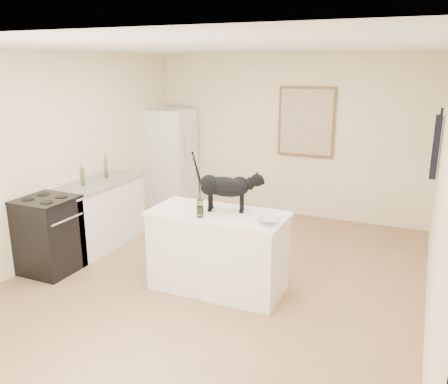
% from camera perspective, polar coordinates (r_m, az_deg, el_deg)
% --- Properties ---
extents(floor, '(5.50, 5.50, 0.00)m').
position_cam_1_polar(floor, '(5.53, -0.81, -10.68)').
color(floor, '#A77F59').
rests_on(floor, ground).
extents(ceiling, '(5.50, 5.50, 0.00)m').
position_cam_1_polar(ceiling, '(4.96, -0.92, 17.34)').
color(ceiling, white).
rests_on(ceiling, ground).
extents(wall_back, '(4.50, 0.00, 4.50)m').
position_cam_1_polar(wall_back, '(7.63, 7.87, 6.80)').
color(wall_back, '#FFEDC5').
rests_on(wall_back, ground).
extents(wall_front, '(4.50, 0.00, 4.50)m').
position_cam_1_polar(wall_front, '(2.95, -24.09, -8.78)').
color(wall_front, '#FFEDC5').
rests_on(wall_front, ground).
extents(wall_left, '(0.00, 5.50, 5.50)m').
position_cam_1_polar(wall_left, '(6.35, -19.69, 4.26)').
color(wall_left, '#FFEDC5').
rests_on(wall_left, ground).
extents(wall_right, '(0.00, 5.50, 5.50)m').
position_cam_1_polar(wall_right, '(4.65, 25.22, -0.23)').
color(wall_right, '#FFEDC5').
rests_on(wall_right, ground).
extents(island_base, '(1.44, 0.67, 0.86)m').
position_cam_1_polar(island_base, '(5.15, -0.74, -7.49)').
color(island_base, white).
rests_on(island_base, floor).
extents(island_top, '(1.50, 0.70, 0.04)m').
position_cam_1_polar(island_top, '(4.99, -0.76, -2.73)').
color(island_top, white).
rests_on(island_top, island_base).
extents(left_cabinets, '(0.60, 1.40, 0.86)m').
position_cam_1_polar(left_cabinets, '(6.58, -15.32, -2.83)').
color(left_cabinets, white).
rests_on(left_cabinets, floor).
extents(left_countertop, '(0.62, 1.44, 0.04)m').
position_cam_1_polar(left_countertop, '(6.46, -15.61, 0.96)').
color(left_countertop, gray).
rests_on(left_countertop, left_cabinets).
extents(stove, '(0.60, 0.60, 0.90)m').
position_cam_1_polar(stove, '(5.95, -20.76, -5.08)').
color(stove, black).
rests_on(stove, floor).
extents(fridge, '(0.68, 0.68, 1.70)m').
position_cam_1_polar(fridge, '(8.11, -6.44, 4.14)').
color(fridge, white).
rests_on(fridge, floor).
extents(artwork_frame, '(0.90, 0.03, 1.10)m').
position_cam_1_polar(artwork_frame, '(7.49, 10.10, 8.48)').
color(artwork_frame, brown).
rests_on(artwork_frame, wall_back).
extents(artwork_canvas, '(0.82, 0.00, 1.02)m').
position_cam_1_polar(artwork_canvas, '(7.47, 10.07, 8.46)').
color(artwork_canvas, beige).
rests_on(artwork_canvas, wall_back).
extents(hanging_garment, '(0.08, 0.34, 0.80)m').
position_cam_1_polar(hanging_garment, '(6.64, 24.64, 5.09)').
color(hanging_garment, black).
rests_on(hanging_garment, wall_right).
extents(black_cat, '(0.72, 0.38, 0.48)m').
position_cam_1_polar(black_cat, '(4.97, 0.13, 0.34)').
color(black_cat, black).
rests_on(black_cat, island_top).
extents(wine_bottle, '(0.08, 0.08, 0.32)m').
position_cam_1_polar(wine_bottle, '(4.79, -2.97, -1.27)').
color(wine_bottle, '#376126').
rests_on(wine_bottle, island_top).
extents(glass_bowl, '(0.25, 0.25, 0.05)m').
position_cam_1_polar(glass_bowl, '(4.63, 5.62, -3.67)').
color(glass_bowl, silver).
rests_on(glass_bowl, island_top).
extents(fridge_paper, '(0.04, 0.12, 0.16)m').
position_cam_1_polar(fridge_paper, '(7.97, -3.96, 6.66)').
color(fridge_paper, silver).
rests_on(fridge_paper, fridge).
extents(counter_bottle_cluster, '(0.08, 0.52, 0.27)m').
position_cam_1_polar(counter_bottle_cluster, '(6.49, -15.66, 2.35)').
color(counter_bottle_cluster, brown).
rests_on(counter_bottle_cluster, left_countertop).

